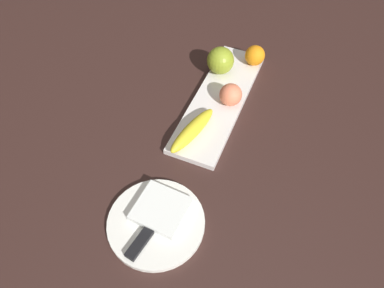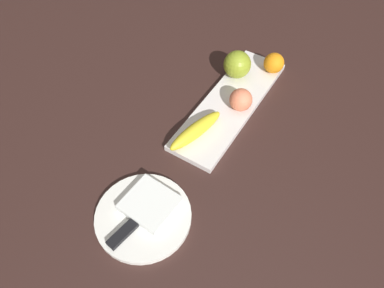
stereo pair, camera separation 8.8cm
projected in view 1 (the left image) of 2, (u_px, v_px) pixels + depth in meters
The scene contains 9 objects.
ground_plane at pixel (207, 108), 1.02m from camera, with size 2.40×2.40×0.00m, color #331E1A.
fruit_tray at pixel (220, 100), 1.03m from camera, with size 0.47×0.14×0.02m, color white.
apple at pixel (220, 61), 1.06m from camera, with size 0.08×0.08×0.08m, color olive.
banana at pixel (192, 130), 0.92m from camera, with size 0.18×0.04×0.04m, color gold.
orange_near_apple at pixel (255, 55), 1.10m from camera, with size 0.06×0.06×0.06m, color orange.
peach at pixel (231, 95), 0.99m from camera, with size 0.06×0.06×0.06m, color #EC7B56.
dinner_plate at pixel (156, 223), 0.80m from camera, with size 0.22×0.22×0.01m, color white.
folded_napkin at pixel (161, 209), 0.80m from camera, with size 0.11×0.11×0.02m, color white.
knife at pixel (146, 235), 0.77m from camera, with size 0.18×0.05×0.01m.
Camera 1 is at (-0.67, -0.23, 0.75)m, focal length 32.92 mm.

